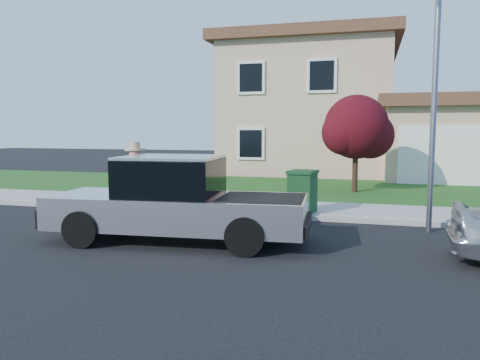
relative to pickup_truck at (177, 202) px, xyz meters
name	(u,v)px	position (x,y,z in m)	size (l,w,h in m)	color
ground	(203,242)	(0.52, 0.04, -0.80)	(80.00, 80.00, 0.00)	black
curb	(280,216)	(1.52, 2.94, -0.74)	(40.00, 0.20, 0.12)	gray
sidewalk	(287,209)	(1.52, 4.04, -0.73)	(40.00, 2.00, 0.15)	gray
lawn	(308,189)	(1.52, 8.54, -0.75)	(40.00, 7.00, 0.10)	#144616
house	(335,112)	(1.84, 16.42, 2.37)	(14.00, 11.30, 6.85)	tan
pickup_truck	(177,202)	(0.00, 0.00, 0.00)	(5.35, 2.20, 1.72)	black
woman	(136,186)	(-1.54, 1.19, 0.12)	(0.66, 0.47, 1.95)	tan
ornamental_tree	(357,130)	(3.23, 7.94, 1.42)	(2.42, 2.18, 3.32)	black
trash_bin	(302,191)	(2.07, 3.14, -0.11)	(0.76, 0.84, 1.07)	#0E3617
street_lamp	(434,95)	(4.95, 2.21, 2.17)	(0.37, 0.68, 5.20)	slate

